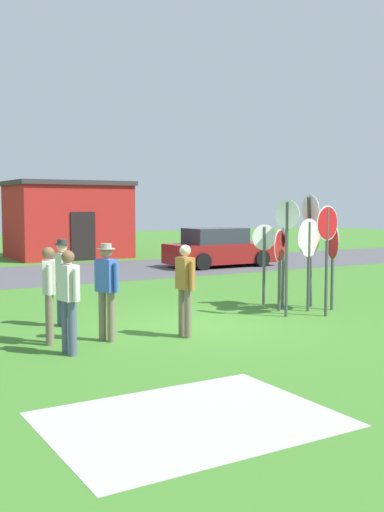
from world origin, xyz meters
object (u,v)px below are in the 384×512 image
(parked_car_on_street, at_px, (219,249))
(stop_sign_leaning_left, at_px, (284,240))
(stop_sign_low_front, at_px, (287,240))
(stop_sign_center_cluster, at_px, (310,232))
(person_near_signs, at_px, (49,290))
(person_on_left, at_px, (185,285))
(person_holding_notes, at_px, (69,296))
(stop_sign_tallest, at_px, (309,248))
(stop_sign_nearest, at_px, (280,256))
(stop_sign_leaning_right, at_px, (327,241))
(person_in_dark_shirt, at_px, (63,277))
(stop_sign_rear_left, at_px, (333,251))
(stop_sign_far_back, at_px, (264,252))
(person_in_blue, at_px, (107,286))

(parked_car_on_street, distance_m, stop_sign_leaning_left, 9.70)
(stop_sign_low_front, bearing_deg, stop_sign_center_cluster, 28.97)
(person_near_signs, bearing_deg, person_on_left, -17.13)
(person_holding_notes, bearing_deg, parked_car_on_street, 46.92)
(stop_sign_tallest, bearing_deg, stop_sign_center_cluster, 45.97)
(stop_sign_nearest, xyz_separation_m, stop_sign_leaning_right, (0.48, -1.00, 0.38))
(stop_sign_low_front, relative_size, person_in_dark_shirt, 1.45)
(stop_sign_nearest, distance_m, stop_sign_leaning_right, 1.18)
(stop_sign_rear_left, bearing_deg, stop_sign_far_back, 126.73)
(stop_sign_leaning_left, bearing_deg, stop_sign_far_back, 108.15)
(parked_car_on_street, distance_m, stop_sign_tallest, 10.20)
(person_in_dark_shirt, distance_m, person_near_signs, 1.56)
(stop_sign_low_front, distance_m, person_in_blue, 4.31)
(stop_sign_nearest, distance_m, person_holding_notes, 5.66)
(stop_sign_rear_left, height_order, stop_sign_center_cluster, stop_sign_center_cluster)
(stop_sign_tallest, height_order, stop_sign_rear_left, stop_sign_tallest)
(person_in_dark_shirt, bearing_deg, parked_car_on_street, 41.98)
(parked_car_on_street, xyz_separation_m, person_holding_notes, (-9.84, -10.53, 0.26))
(stop_sign_leaning_left, xyz_separation_m, stop_sign_center_cluster, (0.62, -0.21, 0.19))
(stop_sign_center_cluster, bearing_deg, person_holding_notes, -166.67)
(stop_sign_center_cluster, bearing_deg, stop_sign_nearest, -174.15)
(stop_sign_rear_left, relative_size, person_in_blue, 1.15)
(stop_sign_low_front, relative_size, stop_sign_leaning_right, 1.05)
(person_in_blue, bearing_deg, person_in_dark_shirt, 97.77)
(stop_sign_leaning_right, xyz_separation_m, person_near_signs, (-5.98, 0.48, -0.69))
(person_in_blue, bearing_deg, person_near_signs, 162.48)
(parked_car_on_street, relative_size, stop_sign_center_cluster, 1.64)
(person_in_dark_shirt, bearing_deg, stop_sign_rear_left, -12.58)
(person_in_dark_shirt, bearing_deg, stop_sign_center_cluster, -7.49)
(person_holding_notes, relative_size, person_in_blue, 0.97)
(stop_sign_center_cluster, bearing_deg, parked_car_on_street, 69.34)
(stop_sign_rear_left, distance_m, person_near_signs, 6.67)
(stop_sign_nearest, bearing_deg, person_in_blue, -169.79)
(stop_sign_rear_left, relative_size, person_in_dark_shirt, 1.15)
(person_in_dark_shirt, relative_size, person_near_signs, 1.03)
(person_in_dark_shirt, bearing_deg, stop_sign_leaning_right, -19.48)
(stop_sign_center_cluster, xyz_separation_m, person_holding_notes, (-6.45, -1.53, -0.83))
(parked_car_on_street, xyz_separation_m, person_in_dark_shirt, (-9.16, -8.24, 0.30))
(person_holding_notes, xyz_separation_m, person_on_left, (2.28, 0.19, 0.00))
(stop_sign_nearest, xyz_separation_m, stop_sign_rear_left, (1.16, -0.47, 0.10))
(stop_sign_low_front, xyz_separation_m, person_in_blue, (-4.25, -0.21, -0.68))
(stop_sign_leaning_left, distance_m, person_on_left, 3.93)
(stop_sign_leaning_right, bearing_deg, stop_sign_nearest, 115.59)
(person_in_dark_shirt, bearing_deg, stop_sign_far_back, -0.36)
(parked_car_on_street, relative_size, stop_sign_nearest, 2.34)
(parked_car_on_street, relative_size, stop_sign_rear_left, 2.19)
(stop_sign_rear_left, bearing_deg, person_in_dark_shirt, 167.42)
(stop_sign_leaning_right, distance_m, person_in_dark_shirt, 5.62)
(stop_sign_low_front, height_order, person_on_left, stop_sign_low_front)
(stop_sign_tallest, xyz_separation_m, person_in_blue, (-5.12, -0.49, -0.46))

